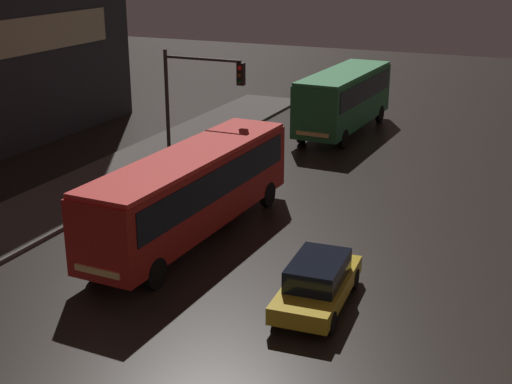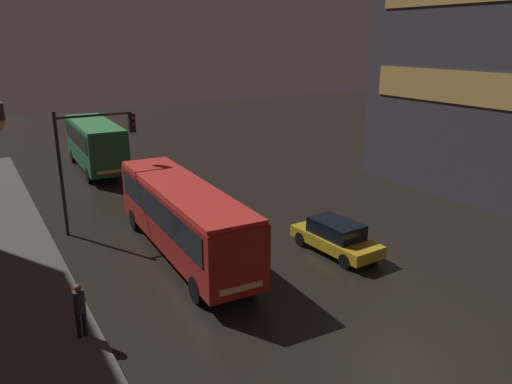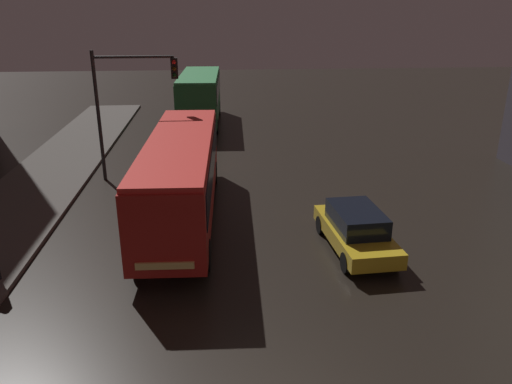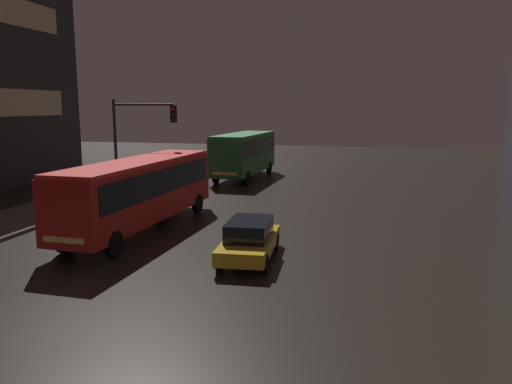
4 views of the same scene
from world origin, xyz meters
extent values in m
cube|color=#56514C|center=(-9.00, 10.00, 0.07)|extent=(4.00, 48.00, 0.15)
cube|color=#AD1E19|center=(-2.33, 10.25, 1.77)|extent=(2.71, 11.01, 2.44)
cube|color=black|center=(-2.33, 10.25, 2.24)|extent=(2.74, 10.14, 1.10)
cube|color=red|center=(-2.33, 10.25, 3.07)|extent=(2.66, 10.79, 0.16)
cube|color=#F4CC72|center=(-2.54, 4.77, 0.95)|extent=(1.61, 0.16, 0.20)
cylinder|color=black|center=(-1.43, 6.15, 0.50)|extent=(0.29, 1.01, 1.00)
cylinder|color=black|center=(-3.54, 6.22, 0.50)|extent=(0.29, 1.01, 1.00)
cylinder|color=black|center=(-1.13, 14.27, 0.50)|extent=(0.29, 1.01, 1.00)
cylinder|color=black|center=(-3.23, 14.35, 0.50)|extent=(0.29, 1.01, 1.00)
cube|color=#236B38|center=(-1.94, 27.10, 1.91)|extent=(2.89, 9.35, 2.72)
cube|color=black|center=(-1.94, 27.10, 2.52)|extent=(2.92, 8.61, 1.10)
cube|color=#399252|center=(-1.94, 27.10, 3.35)|extent=(2.84, 9.16, 0.16)
cube|color=#F4CC72|center=(-2.13, 22.46, 0.95)|extent=(1.77, 0.17, 0.20)
cylinder|color=black|center=(-0.91, 23.83, 0.50)|extent=(0.29, 1.01, 1.00)
cylinder|color=black|center=(-3.23, 23.93, 0.50)|extent=(0.29, 1.01, 1.00)
cylinder|color=black|center=(-0.65, 30.28, 0.50)|extent=(0.29, 1.01, 1.00)
cylinder|color=black|center=(-2.97, 30.38, 0.50)|extent=(0.29, 1.01, 1.00)
cube|color=gold|center=(3.47, 7.12, 0.55)|extent=(1.97, 4.36, 0.50)
cube|color=black|center=(3.47, 7.12, 1.12)|extent=(1.59, 2.43, 0.65)
cylinder|color=black|center=(4.34, 5.74, 0.32)|extent=(0.24, 0.65, 0.64)
cylinder|color=black|center=(2.79, 5.64, 0.32)|extent=(0.24, 0.65, 0.64)
cylinder|color=black|center=(4.16, 8.59, 0.32)|extent=(0.24, 0.65, 0.64)
cylinder|color=black|center=(2.61, 8.49, 0.32)|extent=(0.24, 0.65, 0.64)
cylinder|color=#2D2D2D|center=(-6.23, 15.25, 2.94)|extent=(0.16, 0.16, 5.89)
cylinder|color=#2D2D2D|center=(-4.48, 15.25, 5.59)|extent=(3.50, 0.12, 0.12)
cube|color=black|center=(-2.74, 15.25, 5.09)|extent=(0.30, 0.24, 0.90)
sphere|color=red|center=(-2.74, 15.11, 5.37)|extent=(0.18, 0.18, 0.18)
sphere|color=#3B2B07|center=(-2.74, 15.11, 5.09)|extent=(0.18, 0.18, 0.18)
sphere|color=black|center=(-2.74, 15.11, 4.81)|extent=(0.18, 0.18, 0.18)
camera|label=1|loc=(9.38, -10.69, 10.00)|focal=50.00mm
camera|label=2|loc=(-9.78, -8.47, 8.98)|focal=35.00mm
camera|label=3|loc=(-1.10, -7.51, 7.55)|focal=35.00mm
camera|label=4|loc=(7.76, -9.90, 5.51)|focal=35.00mm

